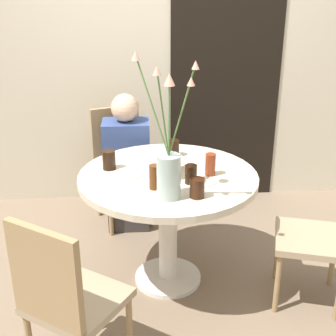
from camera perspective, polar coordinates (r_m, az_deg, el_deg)
ground_plane at (r=3.12m, az=-0.00°, el=-13.38°), size 16.00×16.00×0.00m
wall_back at (r=3.83m, az=-1.23°, el=14.65°), size 8.00×0.05×2.60m
doorway_panel at (r=3.91m, az=7.02°, el=10.56°), size 0.90×0.01×2.05m
dining_table at (r=2.81m, az=-0.00°, el=-3.35°), size 1.06×1.06×0.74m
chair_right_flank at (r=3.65m, az=-5.82°, el=1.05°), size 0.51×0.51×0.89m
chair_far_back at (r=2.23m, az=-12.48°, el=-14.94°), size 0.55×0.55×0.89m
chair_near_front at (r=2.83m, az=18.82°, el=-6.90°), size 0.49×0.49×0.89m
birthday_cake at (r=2.74m, az=0.11°, el=0.11°), size 0.22×0.22×0.13m
flower_vase at (r=2.40m, az=0.06°, el=0.44°), size 0.31×0.26×0.75m
side_plate at (r=2.75m, az=-4.85°, el=-0.70°), size 0.17×0.17×0.01m
drink_glass_0 at (r=2.62m, az=2.81°, el=-0.75°), size 0.07×0.07×0.11m
drink_glass_1 at (r=3.01m, az=0.70°, el=2.47°), size 0.07×0.07×0.11m
drink_glass_2 at (r=2.46m, az=3.57°, el=-2.45°), size 0.08×0.08×0.10m
drink_glass_3 at (r=2.55m, az=-1.64°, el=-1.10°), size 0.06×0.06×0.14m
drink_glass_4 at (r=2.73m, az=5.19°, el=0.43°), size 0.06×0.06×0.13m
drink_glass_5 at (r=2.83m, az=-7.21°, el=0.99°), size 0.08×0.08×0.12m
person_boy at (r=3.51m, az=-5.01°, el=0.09°), size 0.34×0.24×1.05m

